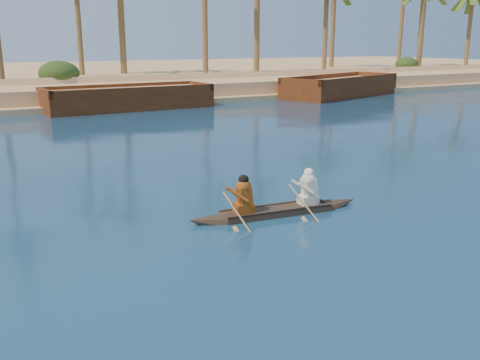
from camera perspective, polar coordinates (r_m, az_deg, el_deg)
ground at (r=13.52m, az=-6.05°, el=-3.83°), size 160.00×160.00×0.00m
shrub_cluster at (r=43.72m, az=-22.87°, el=9.45°), size 100.00×6.00×2.40m
canoe at (r=13.52m, az=3.91°, el=-2.68°), size 4.71×1.15×1.29m
barge_mid at (r=35.64m, az=-11.79°, el=8.42°), size 10.76×3.94×1.77m
barge_right at (r=44.14m, az=10.71°, el=9.67°), size 12.13×7.38×1.92m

